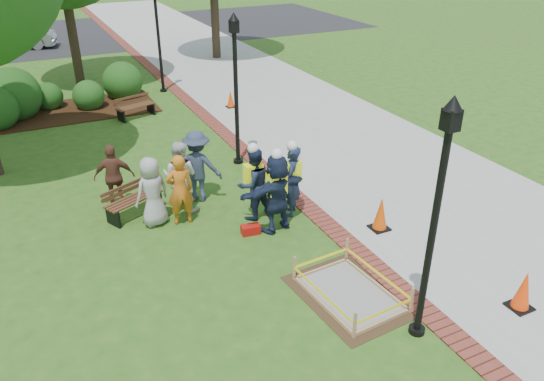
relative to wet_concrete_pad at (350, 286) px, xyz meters
name	(u,v)px	position (x,y,z in m)	size (l,w,h in m)	color
ground	(276,261)	(-0.76, 1.64, -0.23)	(100.00, 100.00, 0.00)	#285116
sidewalk	(276,99)	(4.24, 11.64, -0.22)	(6.00, 60.00, 0.02)	#9E9E99
brick_edging	(199,110)	(0.99, 11.64, -0.22)	(0.50, 60.00, 0.03)	maroon
mulch_bed	(59,113)	(-3.76, 13.64, -0.21)	(7.00, 3.00, 0.05)	#381E0F
parking_lot	(81,34)	(-0.76, 28.64, -0.23)	(36.00, 12.00, 0.01)	black
wet_concrete_pad	(350,286)	(0.00, 0.00, 0.00)	(1.87, 2.43, 0.55)	#47331E
bench_near	(134,206)	(-2.96, 4.88, 0.01)	(1.50, 1.02, 0.78)	#542C1C
bench_far	(136,111)	(-1.27, 11.90, 0.01)	(1.48, 0.87, 0.76)	#5A2F1E
cone_front	(523,291)	(2.61, -1.69, 0.16)	(0.41, 0.41, 0.81)	black
cone_back	(381,214)	(1.96, 1.73, 0.17)	(0.42, 0.42, 0.83)	black
cone_far	(231,99)	(2.21, 11.46, 0.09)	(0.34, 0.34, 0.68)	black
toolbox	(251,230)	(-0.79, 2.87, -0.13)	(0.43, 0.23, 0.21)	#A4100C
lamp_near	(437,208)	(0.49, -1.36, 2.25)	(0.28, 0.28, 4.26)	black
lamp_mid	(236,80)	(0.49, 6.64, 2.25)	(0.28, 0.28, 4.26)	black
lamp_far	(158,30)	(0.49, 14.64, 2.25)	(0.28, 0.28, 4.26)	black
shrub_b	(18,117)	(-5.14, 13.81, -0.23)	(1.95, 1.95, 1.95)	#194D16
shrub_c	(91,108)	(-2.60, 13.68, -0.23)	(1.17, 1.17, 1.17)	#194D16
shrub_d	(125,97)	(-1.15, 14.51, -0.23)	(1.55, 1.55, 1.55)	#194D16
shrub_e	(51,109)	(-3.97, 14.34, -0.23)	(1.07, 1.07, 1.07)	#194D16
casual_person_a	(152,192)	(-2.62, 4.27, 0.60)	(0.61, 0.48, 1.67)	#9C9C9C
casual_person_b	(180,190)	(-2.03, 4.03, 0.63)	(0.58, 0.40, 1.73)	#CA6517
casual_person_c	(180,176)	(-1.83, 4.66, 0.66)	(0.67, 0.64, 1.78)	silver
casual_person_d	(114,177)	(-3.23, 5.49, 0.59)	(0.60, 0.47, 1.64)	brown
casual_person_e	(198,166)	(-1.28, 4.96, 0.69)	(0.70, 0.63, 1.85)	#2D374F
hivis_worker_a	(277,191)	(-0.17, 2.79, 0.76)	(0.66, 0.50, 2.01)	#192541
hivis_worker_b	(291,179)	(0.47, 3.28, 0.71)	(0.62, 0.67, 1.91)	#191E42
hivis_worker_c	(254,182)	(-0.40, 3.53, 0.71)	(0.62, 0.46, 1.91)	#182240
parked_car_b	(17,49)	(-4.54, 26.08, -0.23)	(4.65, 2.02, 1.52)	gray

